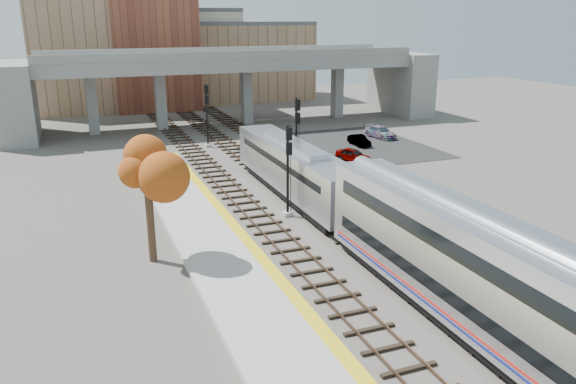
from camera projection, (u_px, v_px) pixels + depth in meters
name	position (u px, v px, depth m)	size (l,w,h in m)	color
ground	(369.00, 268.00, 31.05)	(160.00, 160.00, 0.00)	#47423D
platform	(244.00, 287.00, 28.48)	(4.50, 60.00, 0.35)	#9E9E99
yellow_strip	(279.00, 278.00, 29.09)	(0.70, 60.00, 0.01)	yellow
tracks	(299.00, 200.00, 42.46)	(10.70, 95.00, 0.25)	black
overpass	(230.00, 79.00, 71.02)	(54.00, 12.00, 9.50)	slate
buildings_far	(170.00, 53.00, 88.30)	(43.00, 21.00, 20.60)	#997459
parking_lot	(356.00, 145.00, 60.80)	(14.00, 18.00, 0.04)	black
locomotive	(294.00, 168.00, 42.79)	(3.02, 19.05, 4.10)	#A8AAB2
coach	(505.00, 291.00, 22.54)	(3.03, 25.00, 5.00)	#A8AAB2
signal_mast_near	(288.00, 174.00, 38.26)	(0.60, 0.64, 6.42)	#9E9E99
signal_mast_mid	(297.00, 140.00, 47.14)	(0.60, 0.64, 6.97)	#9E9E99
signal_mast_far	(207.00, 117.00, 59.04)	(0.60, 0.64, 6.67)	#9E9E99
tree	(146.00, 167.00, 30.40)	(3.60, 3.60, 7.43)	#382619
car_a	(353.00, 155.00, 53.75)	(1.46, 3.62, 1.23)	#99999E
car_b	(359.00, 140.00, 60.32)	(1.20, 3.44, 1.13)	#99999E
car_c	(380.00, 132.00, 64.24)	(1.81, 4.45, 1.29)	#99999E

